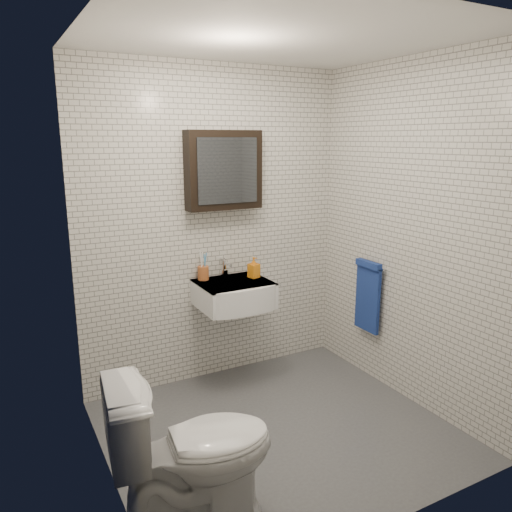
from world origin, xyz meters
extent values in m
cube|color=#494B50|center=(0.00, 0.00, 0.01)|extent=(2.20, 2.00, 0.01)
cube|color=silver|center=(0.00, 1.00, 1.25)|extent=(2.20, 0.02, 2.50)
cube|color=silver|center=(0.00, -1.00, 1.25)|extent=(2.20, 0.02, 2.50)
cube|color=silver|center=(-1.10, 0.00, 1.25)|extent=(0.02, 2.00, 2.50)
cube|color=silver|center=(1.10, 0.00, 1.25)|extent=(0.02, 2.00, 2.50)
cube|color=white|center=(0.00, 0.00, 2.50)|extent=(2.20, 2.00, 0.02)
cube|color=white|center=(0.05, 0.78, 0.75)|extent=(0.55, 0.45, 0.20)
cylinder|color=silver|center=(0.05, 0.80, 0.84)|extent=(0.31, 0.31, 0.02)
cylinder|color=silver|center=(0.05, 0.80, 0.85)|extent=(0.04, 0.04, 0.01)
cube|color=white|center=(0.05, 0.78, 0.84)|extent=(0.55, 0.45, 0.01)
cylinder|color=silver|center=(0.05, 0.94, 0.88)|extent=(0.06, 0.06, 0.06)
cylinder|color=silver|center=(0.05, 0.94, 0.94)|extent=(0.03, 0.03, 0.08)
cylinder|color=silver|center=(0.05, 0.88, 0.97)|extent=(0.02, 0.12, 0.02)
cube|color=silver|center=(0.05, 0.97, 0.99)|extent=(0.02, 0.09, 0.01)
cube|color=black|center=(0.05, 0.93, 1.70)|extent=(0.60, 0.14, 0.60)
cube|color=#3F444C|center=(0.05, 0.85, 1.70)|extent=(0.49, 0.01, 0.49)
cylinder|color=silver|center=(1.06, 0.35, 0.95)|extent=(0.02, 0.30, 0.02)
cylinder|color=silver|center=(1.08, 0.48, 0.95)|extent=(0.04, 0.02, 0.02)
cylinder|color=silver|center=(1.08, 0.22, 0.95)|extent=(0.04, 0.02, 0.02)
cube|color=#204A96|center=(1.05, 0.35, 0.68)|extent=(0.03, 0.26, 0.54)
cube|color=#204A96|center=(1.04, 0.35, 0.96)|extent=(0.05, 0.26, 0.05)
cylinder|color=#AA582A|center=(-0.13, 0.94, 0.90)|extent=(0.11, 0.11, 0.11)
cylinder|color=white|center=(-0.15, 0.93, 0.98)|extent=(0.02, 0.03, 0.21)
cylinder|color=#408FCD|center=(-0.12, 0.93, 0.96)|extent=(0.02, 0.02, 0.19)
cylinder|color=white|center=(-0.14, 0.96, 0.98)|extent=(0.02, 0.04, 0.22)
cylinder|color=#408FCD|center=(-0.12, 0.95, 0.97)|extent=(0.03, 0.04, 0.20)
imported|color=orange|center=(0.25, 0.81, 0.93)|extent=(0.09, 0.09, 0.17)
imported|color=white|center=(-0.80, -0.50, 0.42)|extent=(0.87, 0.56, 0.83)
camera|label=1|loc=(-1.57, -2.59, 1.94)|focal=35.00mm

